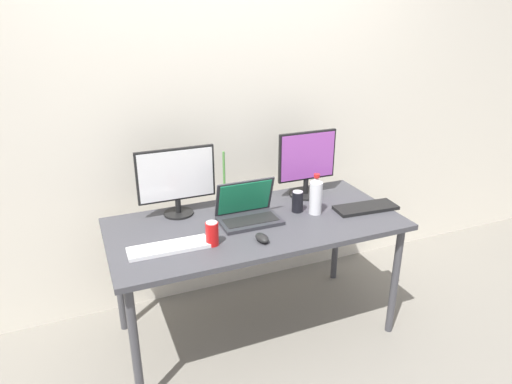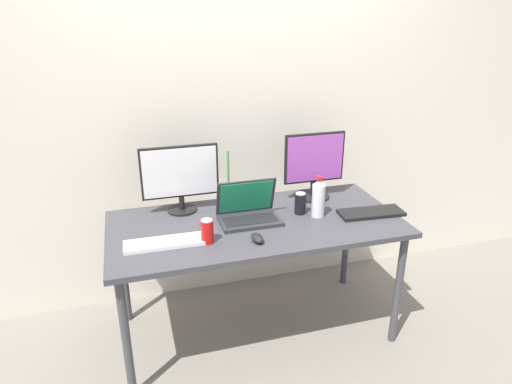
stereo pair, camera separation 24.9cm
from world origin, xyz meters
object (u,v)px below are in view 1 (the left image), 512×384
keyboard_main (169,248)px  keyboard_aux (366,208)px  mouse_by_keyboard (262,238)px  monitor_left (176,179)px  laptop_silver (248,211)px  monitor_center (307,163)px  soda_can_near_keyboard (212,234)px  soda_can_by_laptop (297,202)px  bamboo_vase (225,195)px  work_desk (256,232)px  water_bottle (316,196)px

keyboard_main → keyboard_aux: same height
keyboard_main → mouse_by_keyboard: mouse_by_keyboard is taller
monitor_left → laptop_silver: monitor_left is taller
monitor_center → keyboard_main: 1.06m
mouse_by_keyboard → keyboard_main: bearing=161.8°
keyboard_aux → soda_can_near_keyboard: size_ratio=3.00×
monitor_center → soda_can_near_keyboard: 0.87m
monitor_center → soda_can_by_laptop: size_ratio=3.30×
bamboo_vase → soda_can_near_keyboard: bearing=-116.6°
work_desk → keyboard_main: bearing=-166.5°
monitor_center → laptop_silver: bearing=-156.7°
bamboo_vase → keyboard_aux: bearing=-24.7°
monitor_center → laptop_silver: monitor_center is taller
monitor_center → soda_can_by_laptop: bearing=-129.0°
monitor_left → keyboard_aux: 1.13m
water_bottle → bamboo_vase: 0.54m
laptop_silver → keyboard_main: size_ratio=0.84×
keyboard_aux → bamboo_vase: bearing=159.3°
mouse_by_keyboard → soda_can_by_laptop: 0.43m
water_bottle → soda_can_by_laptop: 0.12m
monitor_center → soda_can_near_keyboard: (-0.75, -0.40, -0.16)m
work_desk → laptop_silver: size_ratio=4.82×
laptop_silver → soda_can_near_keyboard: (-0.27, -0.20, 0.01)m
work_desk → keyboard_aux: size_ratio=4.31×
laptop_silver → bamboo_vase: (-0.06, 0.22, 0.02)m
laptop_silver → bamboo_vase: bearing=105.1°
work_desk → soda_can_by_laptop: (0.28, 0.04, 0.12)m
soda_can_near_keyboard → water_bottle: bearing=11.5°
monitor_center → bamboo_vase: 0.56m
work_desk → bamboo_vase: (-0.10, 0.26, 0.14)m
monitor_left → water_bottle: size_ratio=1.84×
monitor_left → soda_can_near_keyboard: (0.07, -0.43, -0.16)m
keyboard_aux → soda_can_by_laptop: 0.42m
work_desk → bamboo_vase: size_ratio=4.68×
bamboo_vase → water_bottle: bearing=-31.9°
monitor_center → keyboard_main: bearing=-159.1°
monitor_left → keyboard_main: 0.46m
monitor_left → keyboard_main: bearing=-110.4°
laptop_silver → mouse_by_keyboard: 0.27m
soda_can_near_keyboard → keyboard_aux: bearing=4.0°
keyboard_aux → water_bottle: size_ratio=1.56×
soda_can_near_keyboard → soda_can_by_laptop: 0.62m
keyboard_main → mouse_by_keyboard: (0.46, -0.10, 0.01)m
laptop_silver → mouse_by_keyboard: (-0.03, -0.26, -0.03)m
keyboard_aux → mouse_by_keyboard: bearing=-165.7°
monitor_left → keyboard_aux: monitor_left is taller
laptop_silver → keyboard_aux: 0.72m
keyboard_main → water_bottle: bearing=7.3°
keyboard_aux → mouse_by_keyboard: 0.74m
work_desk → keyboard_main: (-0.52, -0.13, 0.07)m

